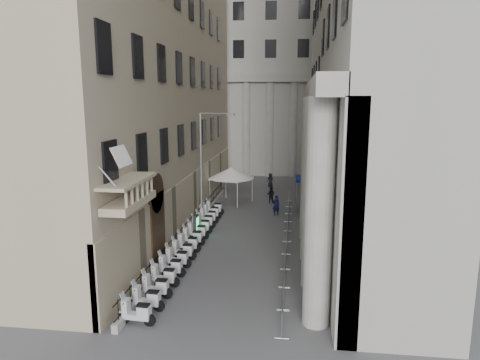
{
  "coord_description": "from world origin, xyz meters",
  "views": [
    {
      "loc": [
        3.11,
        -11.88,
        9.88
      ],
      "look_at": [
        -0.44,
        16.27,
        4.5
      ],
      "focal_mm": 32.0,
      "sensor_mm": 36.0,
      "label": 1
    }
  ],
  "objects_px": {
    "scooter_0": "(137,325)",
    "info_kiosk": "(196,226)",
    "pedestrian_b": "(271,195)",
    "street_lamp": "(205,158)",
    "pedestrian_a": "(276,205)",
    "security_tent": "(228,172)"
  },
  "relations": [
    {
      "from": "info_kiosk",
      "to": "security_tent",
      "type": "bearing_deg",
      "value": 89.28
    },
    {
      "from": "street_lamp",
      "to": "pedestrian_a",
      "type": "distance_m",
      "value": 7.66
    },
    {
      "from": "security_tent",
      "to": "pedestrian_a",
      "type": "distance_m",
      "value": 7.12
    },
    {
      "from": "scooter_0",
      "to": "pedestrian_a",
      "type": "bearing_deg",
      "value": -12.11
    },
    {
      "from": "scooter_0",
      "to": "pedestrian_b",
      "type": "bearing_deg",
      "value": -7.71
    },
    {
      "from": "scooter_0",
      "to": "security_tent",
      "type": "xyz_separation_m",
      "value": [
        0.39,
        23.81,
        2.9
      ]
    },
    {
      "from": "scooter_0",
      "to": "street_lamp",
      "type": "distance_m",
      "value": 17.06
    },
    {
      "from": "scooter_0",
      "to": "security_tent",
      "type": "height_order",
      "value": "security_tent"
    },
    {
      "from": "street_lamp",
      "to": "pedestrian_a",
      "type": "xyz_separation_m",
      "value": [
        5.55,
        2.88,
        -4.43
      ]
    },
    {
      "from": "scooter_0",
      "to": "street_lamp",
      "type": "xyz_separation_m",
      "value": [
        -0.22,
        16.21,
        5.31
      ]
    },
    {
      "from": "info_kiosk",
      "to": "pedestrian_a",
      "type": "xyz_separation_m",
      "value": [
        5.54,
        6.54,
        0.07
      ]
    },
    {
      "from": "pedestrian_a",
      "to": "security_tent",
      "type": "bearing_deg",
      "value": -66.07
    },
    {
      "from": "street_lamp",
      "to": "info_kiosk",
      "type": "bearing_deg",
      "value": -80.63
    },
    {
      "from": "pedestrian_b",
      "to": "scooter_0",
      "type": "bearing_deg",
      "value": 96.31
    },
    {
      "from": "scooter_0",
      "to": "street_lamp",
      "type": "bearing_deg",
      "value": 4.27
    },
    {
      "from": "security_tent",
      "to": "pedestrian_b",
      "type": "relative_size",
      "value": 2.67
    },
    {
      "from": "street_lamp",
      "to": "info_kiosk",
      "type": "relative_size",
      "value": 5.52
    },
    {
      "from": "info_kiosk",
      "to": "pedestrian_a",
      "type": "relative_size",
      "value": 0.91
    },
    {
      "from": "security_tent",
      "to": "pedestrian_a",
      "type": "relative_size",
      "value": 2.43
    },
    {
      "from": "street_lamp",
      "to": "pedestrian_b",
      "type": "bearing_deg",
      "value": 65.39
    },
    {
      "from": "scooter_0",
      "to": "pedestrian_a",
      "type": "xyz_separation_m",
      "value": [
        5.33,
        19.09,
        0.88
      ]
    },
    {
      "from": "scooter_0",
      "to": "info_kiosk",
      "type": "relative_size",
      "value": 0.94
    }
  ]
}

